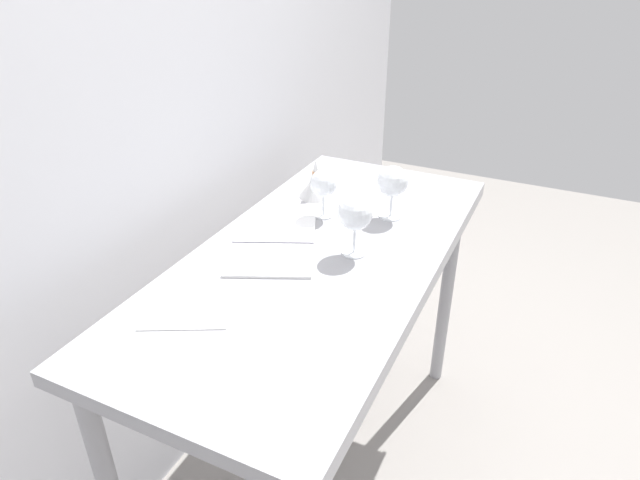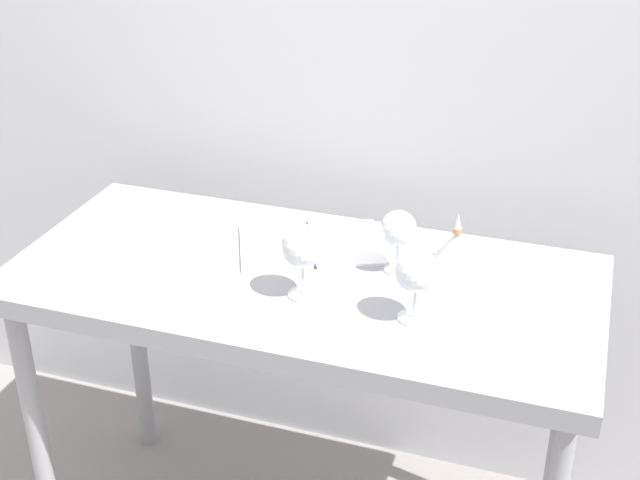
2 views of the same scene
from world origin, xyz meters
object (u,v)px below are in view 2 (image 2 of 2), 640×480
object	(u,v)px
wine_glass_near_right	(417,272)
open_notebook	(311,245)
tasting_sheet_upper	(183,221)
wine_glass_near_center	(303,248)
decanter_funnel	(456,247)
wine_glass_far_right	(398,230)

from	to	relation	value
wine_glass_near_right	open_notebook	distance (m)	0.42
open_notebook	tasting_sheet_upper	distance (m)	0.37
wine_glass_near_center	open_notebook	xyz separation A→B (m)	(-0.06, 0.23, -0.12)
open_notebook	decanter_funnel	world-z (taller)	decanter_funnel
wine_glass_near_center	tasting_sheet_upper	bearing A→B (deg)	149.37
wine_glass_near_center	wine_glass_far_right	world-z (taller)	wine_glass_near_center
wine_glass_far_right	tasting_sheet_upper	distance (m)	0.62
open_notebook	wine_glass_near_center	bearing A→B (deg)	-99.44
wine_glass_far_right	open_notebook	world-z (taller)	wine_glass_far_right
wine_glass_near_right	decanter_funnel	size ratio (longest dim) A/B	1.31
wine_glass_near_center	decanter_funnel	size ratio (longest dim) A/B	1.35
tasting_sheet_upper	wine_glass_far_right	bearing A→B (deg)	-34.14
wine_glass_near_center	tasting_sheet_upper	size ratio (longest dim) A/B	0.86
open_notebook	tasting_sheet_upper	bearing A→B (deg)	151.98
wine_glass_far_right	open_notebook	xyz separation A→B (m)	(-0.23, 0.05, -0.10)
open_notebook	decanter_funnel	distance (m)	0.36
wine_glass_near_center	tasting_sheet_upper	world-z (taller)	wine_glass_near_center
decanter_funnel	wine_glass_near_right	bearing A→B (deg)	-97.54
decanter_funnel	tasting_sheet_upper	bearing A→B (deg)	-179.09
wine_glass_far_right	decanter_funnel	xyz separation A→B (m)	(0.12, 0.09, -0.07)
wine_glass_near_right	decanter_funnel	distance (m)	0.29
wine_glass_far_right	tasting_sheet_upper	size ratio (longest dim) A/B	0.76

